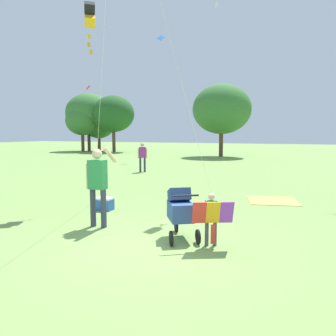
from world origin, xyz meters
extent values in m
plane|color=#75994C|center=(0.00, 0.00, 0.00)|extent=(120.00, 120.00, 0.00)
cylinder|color=brown|center=(-20.39, 24.77, 0.97)|extent=(0.36, 0.36, 1.95)
ellipsoid|color=#387033|center=(-20.39, 24.77, 3.48)|extent=(3.84, 3.46, 3.27)
cylinder|color=brown|center=(-20.29, 25.82, 1.11)|extent=(0.36, 0.36, 2.23)
ellipsoid|color=#387033|center=(-20.29, 25.82, 4.38)|extent=(5.37, 4.84, 4.57)
cylinder|color=brown|center=(-19.31, 26.42, 0.79)|extent=(0.36, 0.36, 1.58)
ellipsoid|color=#2D6628|center=(-19.31, 26.42, 3.10)|extent=(3.80, 3.42, 3.23)
cylinder|color=brown|center=(-16.64, 25.38, 1.16)|extent=(0.36, 0.36, 2.33)
ellipsoid|color=#235623|center=(-16.64, 25.38, 4.21)|extent=(4.71, 4.24, 4.00)
cylinder|color=brown|center=(-3.97, 22.86, 1.07)|extent=(0.36, 0.36, 2.14)
ellipsoid|color=#387033|center=(-3.97, 22.86, 4.20)|extent=(5.16, 4.64, 4.38)
cylinder|color=#4C4C51|center=(1.13, 0.42, 0.25)|extent=(0.07, 0.07, 0.49)
cylinder|color=#4C4C51|center=(1.00, 0.35, 0.25)|extent=(0.07, 0.07, 0.49)
cube|color=#2D8C4C|center=(1.07, 0.39, 0.68)|extent=(0.25, 0.21, 0.37)
cylinder|color=beige|center=(1.19, 0.44, 0.65)|extent=(0.05, 0.05, 0.33)
cylinder|color=beige|center=(0.94, 0.33, 0.65)|extent=(0.05, 0.05, 0.33)
sphere|color=beige|center=(1.07, 0.39, 0.94)|extent=(0.13, 0.13, 0.13)
cube|color=purple|center=(1.37, 0.33, 0.68)|extent=(0.29, 0.24, 0.41)
cube|color=#F4A319|center=(1.14, 0.22, 0.68)|extent=(0.29, 0.24, 0.41)
cube|color=red|center=(0.92, 0.12, 0.68)|extent=(0.29, 0.24, 0.41)
cube|color=red|center=(1.15, 0.20, 0.28)|extent=(0.08, 0.05, 0.36)
cylinder|color=#33384C|center=(-1.72, 0.59, 0.43)|extent=(0.13, 0.13, 0.86)
cylinder|color=#33384C|center=(-1.45, 0.61, 0.43)|extent=(0.13, 0.13, 0.86)
cube|color=#2D8C4C|center=(-1.59, 0.60, 1.19)|extent=(0.39, 0.26, 0.65)
cylinder|color=beige|center=(-1.82, 0.58, 1.14)|extent=(0.09, 0.09, 0.58)
cylinder|color=beige|center=(-1.36, 0.76, 1.63)|extent=(0.13, 0.53, 0.41)
sphere|color=beige|center=(-1.59, 0.60, 1.65)|extent=(0.22, 0.22, 0.22)
cylinder|color=black|center=(0.17, 0.91, 0.14)|extent=(0.18, 0.26, 0.28)
cylinder|color=black|center=(0.38, 0.10, 0.14)|extent=(0.18, 0.26, 0.28)
cylinder|color=black|center=(0.82, 0.38, 0.14)|extent=(0.18, 0.26, 0.28)
cube|color=#2D4C93|center=(0.39, 0.56, 0.56)|extent=(0.72, 0.78, 0.36)
cube|color=navy|center=(0.33, 0.66, 0.86)|extent=(0.57, 0.57, 0.35)
cylinder|color=black|center=(0.64, 0.17, 0.96)|extent=(0.43, 0.29, 0.04)
cube|color=black|center=(-3.25, 2.79, 5.70)|extent=(0.45, 0.46, 0.36)
cube|color=#F4A319|center=(-3.25, 2.79, 5.33)|extent=(0.45, 0.46, 0.36)
cube|color=#F4A319|center=(-3.26, 2.74, 4.90)|extent=(0.09, 0.09, 0.14)
cube|color=#F4A319|center=(-3.29, 2.76, 4.68)|extent=(0.09, 0.08, 0.14)
cube|color=#F4A319|center=(-3.21, 2.75, 4.46)|extent=(0.07, 0.07, 0.14)
cylinder|color=silver|center=(-2.29, 1.77, 2.66)|extent=(1.92, 2.05, 5.32)
cube|color=white|center=(0.09, 4.39, 5.87)|extent=(0.09, 0.07, 0.14)
cylinder|color=silver|center=(-0.53, 3.24, 3.35)|extent=(1.22, 2.25, 6.70)
cube|color=red|center=(-15.17, 18.90, 6.15)|extent=(0.54, 0.34, 0.47)
cube|color=blue|center=(-7.81, 18.28, 9.45)|extent=(0.54, 0.37, 0.50)
cylinder|color=#33384C|center=(-5.39, 9.99, 0.39)|extent=(0.11, 0.11, 0.78)
cylinder|color=#33384C|center=(-5.20, 10.15, 0.39)|extent=(0.11, 0.11, 0.78)
cube|color=purple|center=(-5.29, 10.07, 1.07)|extent=(0.39, 0.38, 0.58)
cylinder|color=tan|center=(-5.46, 9.94, 1.03)|extent=(0.08, 0.08, 0.52)
cylinder|color=tan|center=(-5.13, 10.21, 1.03)|extent=(0.08, 0.08, 0.52)
sphere|color=tan|center=(-5.29, 10.07, 1.48)|extent=(0.20, 0.20, 0.20)
cube|color=gold|center=(1.82, 5.00, 0.01)|extent=(1.74, 1.65, 0.02)
cube|color=#2D5BB7|center=(-2.35, 1.98, 0.15)|extent=(0.44, 0.32, 0.30)
cube|color=white|center=(-2.35, 1.98, 0.33)|extent=(0.45, 0.33, 0.05)
camera|label=1|loc=(2.54, -5.30, 2.11)|focal=34.20mm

